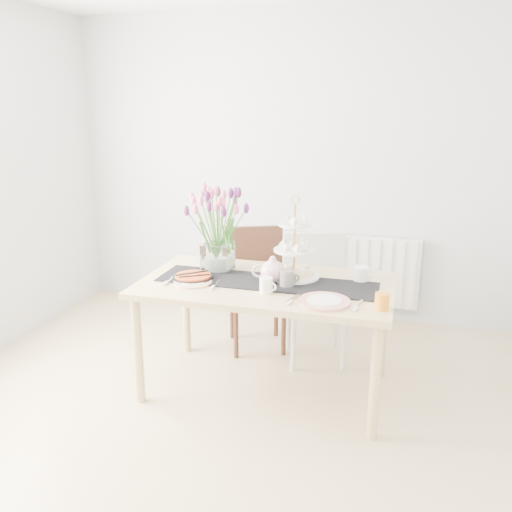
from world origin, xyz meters
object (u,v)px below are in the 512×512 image
(radiator, at_px, (348,269))
(mug_white, at_px, (266,285))
(tulip_vase, at_px, (217,216))
(plate_right, at_px, (324,301))
(dining_table, at_px, (266,294))
(chair_white, at_px, (315,287))
(teapot, at_px, (273,271))
(cream_jug, at_px, (361,274))
(mug_grey, at_px, (287,278))
(cake_stand, at_px, (294,257))
(plate_left, at_px, (193,282))
(tart_tin, at_px, (193,277))
(mug_orange, at_px, (382,301))
(chair_brown, at_px, (256,278))

(radiator, distance_m, mug_white, 1.65)
(tulip_vase, xyz_separation_m, plate_right, (0.80, -0.42, -0.37))
(dining_table, relative_size, plate_right, 5.32)
(tulip_vase, bearing_deg, dining_table, -23.16)
(radiator, height_order, mug_white, mug_white)
(chair_white, xyz_separation_m, teapot, (-0.17, -0.60, 0.29))
(cream_jug, height_order, mug_grey, mug_grey)
(radiator, distance_m, tulip_vase, 1.59)
(tulip_vase, xyz_separation_m, cake_stand, (0.54, -0.03, -0.24))
(mug_grey, bearing_deg, radiator, 59.18)
(cake_stand, bearing_deg, cream_jug, 7.34)
(plate_left, bearing_deg, tart_tin, 111.75)
(teapot, height_order, mug_orange, teapot)
(radiator, height_order, dining_table, same)
(mug_grey, distance_m, plate_left, 0.60)
(teapot, relative_size, cream_jug, 2.57)
(chair_white, relative_size, plate_left, 3.78)
(cake_stand, relative_size, mug_white, 5.14)
(radiator, distance_m, chair_brown, 0.95)
(chair_brown, height_order, cream_jug, chair_brown)
(radiator, bearing_deg, tart_tin, -119.77)
(cream_jug, relative_size, mug_white, 1.02)
(cream_jug, xyz_separation_m, tart_tin, (-1.05, -0.26, -0.03))
(radiator, bearing_deg, mug_orange, -77.61)
(chair_brown, relative_size, mug_white, 9.64)
(radiator, relative_size, teapot, 4.81)
(chair_brown, relative_size, tart_tin, 3.54)
(cream_jug, bearing_deg, dining_table, -166.87)
(chair_white, relative_size, teapot, 3.69)
(cream_jug, bearing_deg, mug_white, -149.52)
(dining_table, height_order, chair_brown, chair_brown)
(mug_orange, bearing_deg, tart_tin, 104.61)
(radiator, bearing_deg, mug_grey, -98.89)
(cake_stand, relative_size, plate_right, 1.63)
(tulip_vase, bearing_deg, radiator, 58.49)
(mug_white, height_order, plate_right, mug_white)
(mug_orange, distance_m, plate_right, 0.32)
(dining_table, height_order, teapot, teapot)
(cake_stand, distance_m, tart_tin, 0.67)
(teapot, xyz_separation_m, cream_jug, (0.53, 0.19, -0.03))
(mug_orange, bearing_deg, plate_left, 107.62)
(chair_brown, bearing_deg, plate_left, -124.84)
(radiator, relative_size, cake_stand, 2.44)
(dining_table, relative_size, chair_brown, 1.74)
(cream_jug, bearing_deg, tulip_vase, 176.37)
(mug_grey, relative_size, plate_right, 0.36)
(dining_table, height_order, mug_white, mug_white)
(teapot, bearing_deg, chair_white, 60.21)
(teapot, height_order, plate_left, teapot)
(chair_white, bearing_deg, cake_stand, -115.31)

